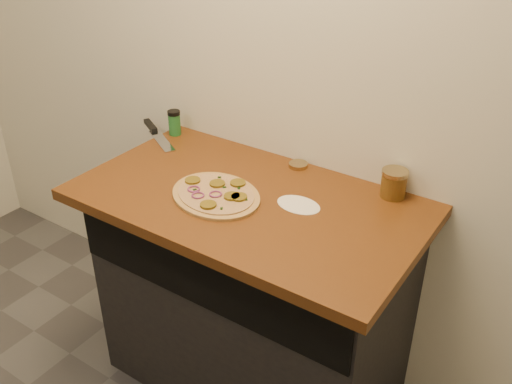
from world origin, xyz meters
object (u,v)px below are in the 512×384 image
Objects in this scene: pizza at (216,194)px; salsa_jar at (394,183)px; chefs_knife at (156,133)px; spice_shaker at (174,123)px.

salsa_jar is (0.50, 0.34, 0.04)m from pizza.
pizza reaches higher than chefs_knife.
spice_shaker is at bearing 145.55° from pizza.
salsa_jar is (1.03, 0.07, 0.04)m from chefs_knife.
salsa_jar reaches higher than pizza.
spice_shaker is at bearing -178.38° from salsa_jar.
spice_shaker is (-0.96, -0.03, 0.00)m from salsa_jar.
pizza is 1.40× the size of chefs_knife.
salsa_jar is at bearing 3.92° from chefs_knife.
spice_shaker is at bearing 31.47° from chefs_knife.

